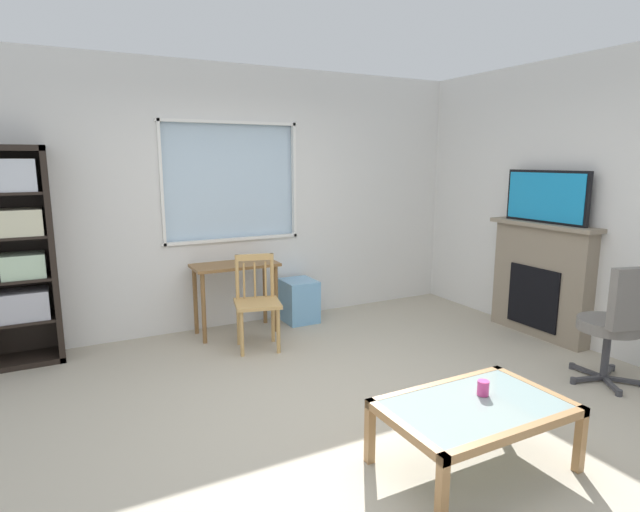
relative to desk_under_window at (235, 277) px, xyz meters
The scene contains 11 objects.
ground 2.14m from the desk_under_window, 88.30° to the right, with size 6.57×5.79×0.02m, color #B2A893.
wall_back_with_window 0.84m from the desk_under_window, 80.54° to the left, with size 5.57×0.15×2.77m.
wall_right 3.64m from the desk_under_window, 35.14° to the right, with size 0.12×4.99×2.77m, color silver.
desk_under_window is the anchor object (origin of this frame).
wooden_chair 0.53m from the desk_under_window, 85.50° to the right, with size 0.50×0.49×0.90m.
plastic_drawer_unit 0.84m from the desk_under_window, ahead, with size 0.35×0.40×0.47m, color #72ADDB.
fireplace 3.14m from the desk_under_window, 28.80° to the right, with size 0.26×1.18×1.17m.
tv 3.23m from the desk_under_window, 28.96° to the right, with size 0.06×0.92×0.52m.
office_chair 3.48m from the desk_under_window, 49.24° to the right, with size 0.58×0.61×1.00m.
coffee_table 3.00m from the desk_under_window, 80.93° to the right, with size 1.08×0.69×0.40m.
sippy_cup 2.95m from the desk_under_window, 78.46° to the right, with size 0.07×0.07×0.09m, color #DB3D84.
Camera 1 is at (-1.66, -2.91, 1.80)m, focal length 28.59 mm.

